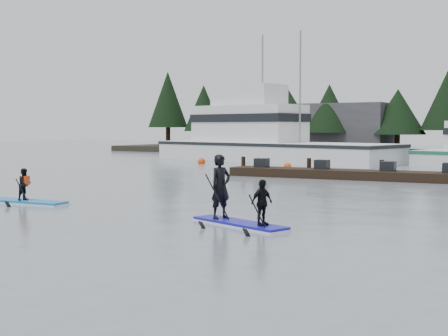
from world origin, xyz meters
The scene contains 10 objects.
ground centered at (0.00, 0.00, 0.00)m, with size 160.00×160.00×0.00m, color slate.
far_shore centered at (0.00, 42.00, 0.30)m, with size 70.00×8.00×0.60m, color #2D281E.
treeline centered at (0.00, 42.00, 0.00)m, with size 60.00×4.00×8.00m, color black, non-canonical shape.
waterfront_building centered at (-14.00, 44.00, 2.50)m, with size 18.00×6.00×5.00m, color #4C4C51.
fishing_boat_large centered at (-10.50, 29.18, 0.88)m, with size 21.20×9.36×11.25m.
floating_dock centered at (1.90, 16.27, 0.24)m, with size 14.12×1.88×0.47m, color black.
buoy_b centered at (-4.93, 21.76, 0.00)m, with size 0.49×0.49×0.49m, color #E5420B.
buoy_a centered at (-12.73, 23.27, 0.00)m, with size 0.56×0.56×0.56m, color #E5420B.
paddleboard_solo centered at (-4.67, 0.06, 0.36)m, with size 3.36×1.20×1.76m.
paddleboard_duo centered at (4.19, -0.13, 0.71)m, with size 3.28×1.81×2.42m.
Camera 1 is at (13.06, -14.94, 2.74)m, focal length 50.00 mm.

